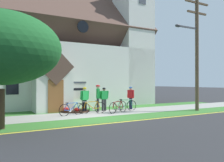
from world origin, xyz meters
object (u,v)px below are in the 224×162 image
Objects in this scene: bicycle_red at (118,107)px; cyclist_in_orange_jersey at (98,96)px; church_sign at (73,92)px; bicycle_blue at (125,105)px; bicycle_green at (92,107)px; verge_sapling at (1,49)px; roadside_conifer at (126,50)px; cyclist_in_white_jersey at (85,98)px; bicycle_black at (71,109)px; cyclist_in_blue_jersey at (131,96)px; cyclist_in_green_jersey at (104,97)px; utility_pole at (196,46)px.

bicycle_red is 1.62m from cyclist_in_orange_jersey.
church_sign is 1.12× the size of cyclist_in_orange_jersey.
bicycle_blue is at bearing -28.57° from church_sign.
bicycle_green is 0.35× the size of verge_sapling.
roadside_conifer is (6.96, 7.19, 4.43)m from cyclist_in_orange_jersey.
church_sign is at bearing 134.45° from bicycle_red.
bicycle_red is (2.22, -2.26, -0.95)m from church_sign.
roadside_conifer reaches higher than bicycle_green.
bicycle_red is 2.22m from cyclist_in_white_jersey.
bicycle_black is 1.00× the size of bicycle_red.
verge_sapling is (-13.06, -10.41, -2.13)m from roadside_conifer.
verge_sapling is (-6.94, -2.03, 2.98)m from bicycle_red.
church_sign is 1.23× the size of cyclist_in_blue_jersey.
bicycle_blue is 0.35× the size of verge_sapling.
church_sign is at bearing 164.96° from cyclist_in_blue_jersey.
cyclist_in_green_jersey is at bearing -27.95° from church_sign.
roadside_conifer reaches higher than cyclist_in_green_jersey.
utility_pole reaches higher than church_sign.
utility_pole reaches higher than bicycle_green.
bicycle_black is 0.20× the size of roadside_conifer.
church_sign is 3.31m from bicycle_red.
cyclist_in_white_jersey is 3.65m from cyclist_in_blue_jersey.
cyclist_in_orange_jersey is 0.22× the size of utility_pole.
bicycle_green is 1.66m from bicycle_red.
roadside_conifer reaches higher than utility_pole.
cyclist_in_white_jersey is 1.53m from cyclist_in_green_jersey.
bicycle_green is 0.87m from cyclist_in_white_jersey.
bicycle_red is 0.21× the size of utility_pole.
bicycle_blue is at bearing -19.87° from cyclist_in_orange_jersey.
church_sign is at bearing 151.43° from bicycle_blue.
church_sign is 11.15m from roadside_conifer.
bicycle_blue is 0.20× the size of roadside_conifer.
utility_pole is (6.01, -2.95, 3.39)m from cyclist_in_orange_jersey.
cyclist_in_blue_jersey is at bearing 10.15° from bicycle_black.
bicycle_green is (-2.48, -0.10, -0.00)m from bicycle_blue.
bicycle_black is 5.47m from verge_sapling.
church_sign is 2.12m from bicycle_green.
verge_sapling is (-5.08, -3.08, 2.40)m from cyclist_in_white_jersey.
verge_sapling is (-8.73, -3.21, 2.41)m from cyclist_in_blue_jersey.
utility_pole is (6.76, -2.22, 4.08)m from bicycle_green.
bicycle_blue is 0.22× the size of utility_pole.
cyclist_in_white_jersey is at bearing 158.23° from utility_pole.
utility_pole is at bearing -21.77° from cyclist_in_white_jersey.
cyclist_in_green_jersey is at bearing 32.82° from bicycle_green.
bicycle_red is 0.94× the size of cyclist_in_orange_jersey.
cyclist_in_blue_jersey is (2.13, -0.08, 0.03)m from cyclist_in_green_jersey.
bicycle_green is 1.58m from cyclist_in_green_jersey.
bicycle_black is 1.02× the size of cyclist_in_white_jersey.
bicycle_red is at bearing -146.35° from cyclist_in_blue_jersey.
bicycle_blue is at bearing -10.01° from cyclist_in_white_jersey.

